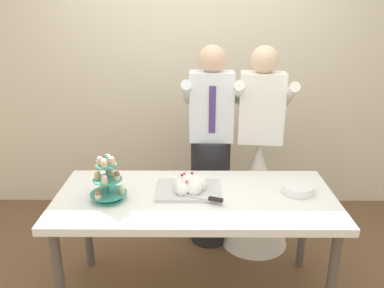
# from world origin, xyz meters

# --- Properties ---
(rear_wall) EXTENTS (5.20, 0.10, 2.90)m
(rear_wall) POSITION_xyz_m (0.00, 1.44, 1.45)
(rear_wall) COLOR beige
(rear_wall) RESTS_ON ground_plane
(dessert_table) EXTENTS (1.80, 0.80, 0.78)m
(dessert_table) POSITION_xyz_m (0.00, 0.00, 0.70)
(dessert_table) COLOR white
(dessert_table) RESTS_ON ground_plane
(cupcake_stand) EXTENTS (0.23, 0.23, 0.31)m
(cupcake_stand) POSITION_xyz_m (-0.54, -0.06, 0.90)
(cupcake_stand) COLOR teal
(cupcake_stand) RESTS_ON dessert_table
(main_cake_tray) EXTENTS (0.43, 0.35, 0.12)m
(main_cake_tray) POSITION_xyz_m (-0.04, 0.05, 0.82)
(main_cake_tray) COLOR silver
(main_cake_tray) RESTS_ON dessert_table
(plate_stack) EXTENTS (0.21, 0.21, 0.05)m
(plate_stack) POSITION_xyz_m (0.67, 0.05, 0.80)
(plate_stack) COLOR white
(plate_stack) RESTS_ON dessert_table
(person_groom) EXTENTS (0.46, 0.49, 1.66)m
(person_groom) POSITION_xyz_m (0.13, 0.69, 0.75)
(person_groom) COLOR #232328
(person_groom) RESTS_ON ground_plane
(person_bride) EXTENTS (0.56, 0.56, 1.66)m
(person_bride) POSITION_xyz_m (0.51, 0.65, 0.58)
(person_bride) COLOR white
(person_bride) RESTS_ON ground_plane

